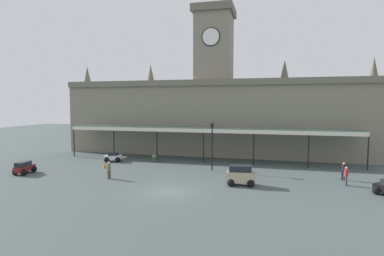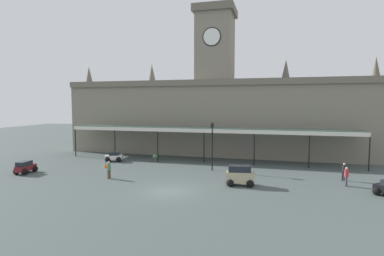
# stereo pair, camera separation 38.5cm
# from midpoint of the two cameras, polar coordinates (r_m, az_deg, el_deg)

# --- Properties ---
(ground_plane) EXTENTS (140.00, 140.00, 0.00)m
(ground_plane) POSITION_cam_midpoint_polar(r_m,az_deg,el_deg) (25.65, -3.82, -11.61)
(ground_plane) COLOR #444F4D
(station_building) EXTENTS (42.02, 6.56, 20.26)m
(station_building) POSITION_cam_midpoint_polar(r_m,az_deg,el_deg) (43.53, 4.49, 3.05)
(station_building) COLOR gray
(station_building) RESTS_ON ground
(entrance_canopy) EXTENTS (35.96, 3.26, 4.15)m
(entrance_canopy) POSITION_cam_midpoint_polar(r_m,az_deg,el_deg) (38.25, 2.95, -0.16)
(entrance_canopy) COLOR #38564C
(entrance_canopy) RESTS_ON ground
(car_white_sedan) EXTENTS (2.22, 1.88, 1.19)m
(car_white_sedan) POSITION_cam_midpoint_polar(r_m,az_deg,el_deg) (39.36, -13.98, -5.29)
(car_white_sedan) COLOR silver
(car_white_sedan) RESTS_ON ground
(car_maroon_estate) EXTENTS (1.68, 2.32, 1.27)m
(car_maroon_estate) POSITION_cam_midpoint_polar(r_m,az_deg,el_deg) (36.03, -28.17, -6.50)
(car_maroon_estate) COLOR maroon
(car_maroon_estate) RESTS_ON ground
(car_beige_van) EXTENTS (2.51, 1.82, 1.77)m
(car_beige_van) POSITION_cam_midpoint_polar(r_m,az_deg,el_deg) (27.45, 9.24, -8.83)
(car_beige_van) COLOR tan
(car_beige_van) RESTS_ON ground
(pedestrian_beside_cars) EXTENTS (0.39, 0.34, 1.67)m
(pedestrian_beside_cars) POSITION_cam_midpoint_polar(r_m,az_deg,el_deg) (32.09, 26.63, -7.12)
(pedestrian_beside_cars) COLOR black
(pedestrian_beside_cars) RESTS_ON ground
(pedestrian_crossing_forecourt) EXTENTS (0.34, 0.39, 1.67)m
(pedestrian_crossing_forecourt) POSITION_cam_midpoint_polar(r_m,az_deg,el_deg) (30.10, 26.97, -7.88)
(pedestrian_crossing_forecourt) COLOR #3F384C
(pedestrian_crossing_forecourt) RESTS_ON ground
(pedestrian_near_entrance) EXTENTS (0.34, 0.38, 1.67)m
(pedestrian_near_entrance) POSITION_cam_midpoint_polar(r_m,az_deg,el_deg) (30.54, -14.76, -7.36)
(pedestrian_near_entrance) COLOR brown
(pedestrian_near_entrance) RESTS_ON ground
(victorian_lamppost) EXTENTS (0.30, 0.30, 5.15)m
(victorian_lamppost) POSITION_cam_midpoint_polar(r_m,az_deg,el_deg) (32.75, 4.10, -2.39)
(victorian_lamppost) COLOR black
(victorian_lamppost) RESTS_ON ground
(traffic_cone) EXTENTS (0.40, 0.40, 0.58)m
(traffic_cone) POSITION_cam_midpoint_polar(r_m,az_deg,el_deg) (35.83, -15.45, -6.63)
(traffic_cone) COLOR orange
(traffic_cone) RESTS_ON ground
(planter_by_canopy) EXTENTS (0.60, 0.60, 0.96)m
(planter_by_canopy) POSITION_cam_midpoint_polar(r_m,az_deg,el_deg) (38.05, -6.51, -5.54)
(planter_by_canopy) COLOR #47423D
(planter_by_canopy) RESTS_ON ground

